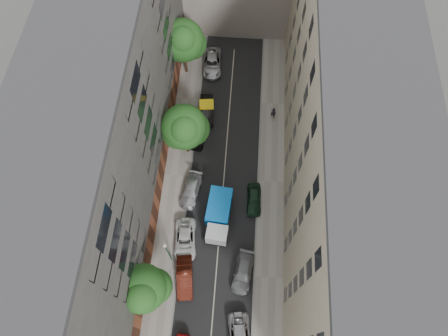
# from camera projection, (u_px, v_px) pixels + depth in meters

# --- Properties ---
(ground) EXTENTS (120.00, 120.00, 0.00)m
(ground) POSITION_uv_depth(u_px,v_px,m) (224.00, 179.00, 46.78)
(ground) COLOR #4C4C49
(ground) RESTS_ON ground
(road_surface) EXTENTS (8.00, 44.00, 0.02)m
(road_surface) POSITION_uv_depth(u_px,v_px,m) (224.00, 179.00, 46.77)
(road_surface) COLOR black
(road_surface) RESTS_ON ground
(sidewalk_left) EXTENTS (3.00, 44.00, 0.15)m
(sidewalk_left) POSITION_uv_depth(u_px,v_px,m) (177.00, 175.00, 46.89)
(sidewalk_left) COLOR gray
(sidewalk_left) RESTS_ON ground
(sidewalk_right) EXTENTS (3.00, 44.00, 0.15)m
(sidewalk_right) POSITION_uv_depth(u_px,v_px,m) (271.00, 182.00, 46.54)
(sidewalk_right) COLOR gray
(sidewalk_right) RESTS_ON ground
(building_left) EXTENTS (8.00, 44.00, 20.00)m
(building_left) POSITION_uv_depth(u_px,v_px,m) (109.00, 128.00, 38.15)
(building_left) COLOR #454240
(building_left) RESTS_ON ground
(building_right) EXTENTS (8.00, 44.00, 20.00)m
(building_right) POSITION_uv_depth(u_px,v_px,m) (340.00, 142.00, 37.44)
(building_right) COLOR #B3A78B
(building_right) RESTS_ON ground
(tarp_truck) EXTENTS (2.83, 6.14, 2.75)m
(tarp_truck) POSITION_uv_depth(u_px,v_px,m) (219.00, 215.00, 43.21)
(tarp_truck) COLOR black
(tarp_truck) RESTS_ON ground
(car_left_1) EXTENTS (2.17, 4.70, 1.49)m
(car_left_1) POSITION_uv_depth(u_px,v_px,m) (185.00, 277.00, 41.06)
(car_left_1) COLOR #4F190F
(car_left_1) RESTS_ON ground
(car_left_2) EXTENTS (2.67, 5.05, 1.35)m
(car_left_2) POSITION_uv_depth(u_px,v_px,m) (185.00, 240.00, 42.88)
(car_left_2) COLOR silver
(car_left_2) RESTS_ON ground
(car_left_3) EXTENTS (2.58, 4.80, 1.32)m
(car_left_3) POSITION_uv_depth(u_px,v_px,m) (191.00, 190.00, 45.42)
(car_left_3) COLOR silver
(car_left_3) RESTS_ON ground
(car_left_4) EXTENTS (2.48, 4.61, 1.49)m
(car_left_4) POSITION_uv_depth(u_px,v_px,m) (199.00, 134.00, 48.59)
(car_left_4) COLOR black
(car_left_4) RESTS_ON ground
(car_left_5) EXTENTS (2.08, 4.69, 1.50)m
(car_left_5) POSITION_uv_depth(u_px,v_px,m) (207.00, 110.00, 50.14)
(car_left_5) COLOR black
(car_left_5) RESTS_ON ground
(car_left_6) EXTENTS (2.77, 5.41, 1.46)m
(car_left_6) POSITION_uv_depth(u_px,v_px,m) (212.00, 63.00, 53.48)
(car_left_6) COLOR #B7B8BC
(car_left_6) RESTS_ON ground
(car_right_1) EXTENTS (2.45, 4.75, 1.32)m
(car_right_1) POSITION_uv_depth(u_px,v_px,m) (243.00, 272.00, 41.37)
(car_right_1) COLOR slate
(car_right_1) RESTS_ON ground
(car_right_2) EXTENTS (1.71, 4.02, 1.35)m
(car_right_2) POSITION_uv_depth(u_px,v_px,m) (254.00, 199.00, 44.92)
(car_right_2) COLOR #15301D
(car_right_2) RESTS_ON ground
(tree_near) EXTENTS (4.82, 4.47, 8.12)m
(tree_near) POSITION_uv_depth(u_px,v_px,m) (144.00, 290.00, 35.77)
(tree_near) COLOR #382619
(tree_near) RESTS_ON sidewalk_left
(tree_mid) EXTENTS (5.36, 5.10, 7.99)m
(tree_mid) POSITION_uv_depth(u_px,v_px,m) (185.00, 129.00, 43.53)
(tree_mid) COLOR #382619
(tree_mid) RESTS_ON sidewalk_left
(tree_far) EXTENTS (5.50, 5.26, 8.44)m
(tree_far) POSITION_uv_depth(u_px,v_px,m) (184.00, 42.00, 48.57)
(tree_far) COLOR #382619
(tree_far) RESTS_ON sidewalk_left
(lamp_post) EXTENTS (0.36, 0.36, 5.58)m
(lamp_post) POSITION_uv_depth(u_px,v_px,m) (167.00, 251.00, 39.33)
(lamp_post) COLOR #185426
(lamp_post) RESTS_ON sidewalk_left
(pedestrian) EXTENTS (0.79, 0.67, 1.83)m
(pedestrian) POSITION_uv_depth(u_px,v_px,m) (273.00, 112.00, 49.59)
(pedestrian) COLOR black
(pedestrian) RESTS_ON sidewalk_right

